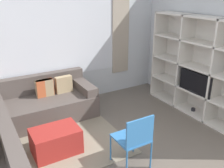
{
  "coord_description": "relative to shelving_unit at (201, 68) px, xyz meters",
  "views": [
    {
      "loc": [
        -1.68,
        -1.82,
        2.46
      ],
      "look_at": [
        0.42,
        1.77,
        0.85
      ],
      "focal_mm": 40.0,
      "sensor_mm": 36.0,
      "label": 1
    }
  ],
  "objects": [
    {
      "name": "wall_back",
      "position": [
        -2.22,
        1.89,
        0.38
      ],
      "size": [
        5.99,
        0.11,
        2.7
      ],
      "color": "silver",
      "rests_on": "ground_plane"
    },
    {
      "name": "wall_right",
      "position": [
        0.21,
        0.25,
        0.37
      ],
      "size": [
        0.07,
        4.42,
        2.7
      ],
      "primitive_type": "cube",
      "color": "silver",
      "rests_on": "ground_plane"
    },
    {
      "name": "area_rug",
      "position": [
        -3.25,
        0.28,
        -0.97
      ],
      "size": [
        2.85,
        1.68,
        0.01
      ],
      "primitive_type": "cube",
      "color": "gray",
      "rests_on": "ground_plane"
    },
    {
      "name": "shelving_unit",
      "position": [
        0.0,
        0.0,
        0.0
      ],
      "size": [
        0.41,
        2.45,
        1.97
      ],
      "color": "silver",
      "rests_on": "ground_plane"
    },
    {
      "name": "couch_main",
      "position": [
        -2.81,
        1.37,
        -0.67
      ],
      "size": [
        1.94,
        0.97,
        0.81
      ],
      "color": "#564C47",
      "rests_on": "ground_plane"
    },
    {
      "name": "ottoman",
      "position": [
        -2.99,
        0.14,
        -0.77
      ],
      "size": [
        0.73,
        0.5,
        0.41
      ],
      "color": "#A82823",
      "rests_on": "ground_plane"
    },
    {
      "name": "folding_chair",
      "position": [
        -2.14,
        -0.77,
        -0.46
      ],
      "size": [
        0.44,
        0.46,
        0.86
      ],
      "rotation": [
        0.0,
        0.0,
        3.14
      ],
      "color": "#3375B7",
      "rests_on": "ground_plane"
    }
  ]
}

